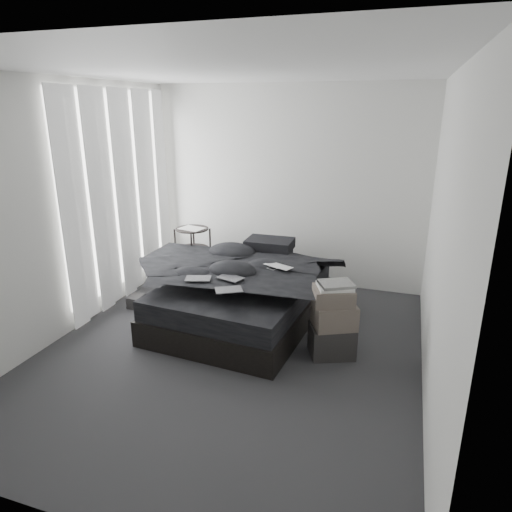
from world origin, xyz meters
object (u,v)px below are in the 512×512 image
(bed, at_px, (243,308))
(laptop, at_px, (276,261))
(side_stand, at_px, (193,257))
(box_lower, at_px, (332,340))

(bed, distance_m, laptop, 0.71)
(bed, xyz_separation_m, laptop, (0.37, 0.02, 0.60))
(side_stand, distance_m, box_lower, 2.42)
(side_stand, bearing_deg, box_lower, -30.65)
(bed, distance_m, box_lower, 1.17)
(laptop, xyz_separation_m, box_lower, (0.71, -0.46, -0.58))
(bed, height_order, laptop, laptop)
(bed, relative_size, box_lower, 4.88)
(bed, height_order, side_stand, side_stand)
(box_lower, bearing_deg, laptop, 146.94)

